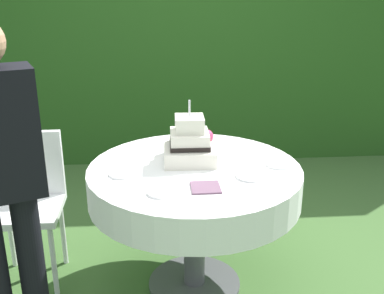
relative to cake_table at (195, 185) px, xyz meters
name	(u,v)px	position (x,y,z in m)	size (l,w,h in m)	color
ground_plane	(194,284)	(0.00, 0.00, -0.65)	(20.00, 20.00, 0.00)	#3D602D
foliage_hedge	(175,40)	(0.00, 2.30, 0.52)	(6.14, 0.61, 2.34)	#234C19
cake_table	(195,185)	(0.00, 0.00, 0.00)	(1.17, 1.17, 0.76)	#4C4C51
wedding_cake	(190,144)	(-0.02, 0.10, 0.21)	(0.29, 0.29, 0.35)	silver
serving_plate_near	(250,176)	(0.27, -0.16, 0.11)	(0.14, 0.14, 0.01)	white
serving_plate_far	(122,174)	(-0.39, -0.08, 0.11)	(0.14, 0.14, 0.01)	white
serving_plate_left	(279,164)	(0.47, -0.01, 0.11)	(0.14, 0.14, 0.01)	white
serving_plate_right	(160,193)	(-0.20, -0.32, 0.11)	(0.12, 0.12, 0.01)	white
napkin_stack	(206,187)	(0.03, -0.27, 0.11)	(0.14, 0.14, 0.01)	#6B4C60
garden_chair	(28,193)	(-0.97, 0.21, -0.11)	(0.41, 0.41, 0.89)	white
standing_person	(0,179)	(-0.87, -0.47, 0.28)	(0.41, 0.32, 1.60)	black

